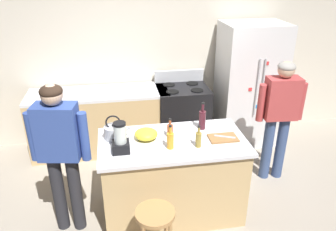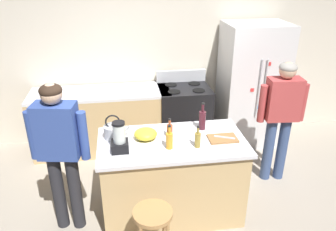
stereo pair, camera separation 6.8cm
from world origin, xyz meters
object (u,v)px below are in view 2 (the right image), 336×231
bottle_vinegar (198,139)px  bottle_soda (169,140)px  mixing_bowl (146,134)px  tea_kettle (113,131)px  person_by_sink_right (281,112)px  blender_appliance (119,139)px  bottle_wine (202,119)px  cutting_board (223,138)px  chef_knife (225,137)px  bottle_cooking_sauce (170,130)px  kitchen_island (172,177)px  refrigerator (251,86)px  stove_range (184,116)px  bar_stool (153,224)px  person_by_island_left (59,146)px

bottle_vinegar → bottle_soda: bottle_soda is taller
mixing_bowl → tea_kettle: 0.34m
person_by_sink_right → blender_appliance: size_ratio=5.08×
bottle_vinegar → mixing_bowl: size_ratio=0.97×
bottle_wine → cutting_board: bottle_wine is taller
bottle_soda → chef_knife: (0.60, 0.09, -0.07)m
blender_appliance → bottle_soda: size_ratio=1.23×
cutting_board → chef_knife: size_ratio=1.36×
bottle_vinegar → mixing_bowl: bearing=153.7°
bottle_cooking_sauce → bottle_wine: size_ratio=0.68×
bottle_wine → kitchen_island: bearing=-150.0°
refrigerator → stove_range: refrigerator is taller
stove_range → cutting_board: bearing=-86.3°
refrigerator → bottle_vinegar: (-1.22, -1.66, 0.10)m
bar_stool → bottle_cooking_sauce: (0.27, 0.78, 0.52)m
bottle_soda → cutting_board: 0.60m
tea_kettle → mixing_bowl: bearing=-11.4°
bottle_cooking_sauce → tea_kettle: bearing=173.4°
bottle_vinegar → person_by_sink_right: bearing=27.4°
mixing_bowl → tea_kettle: (-0.33, 0.07, 0.02)m
refrigerator → bottle_wine: bearing=-130.1°
person_by_sink_right → blender_appliance: person_by_sink_right is taller
bar_stool → bottle_soda: bottle_soda is taller
stove_range → chef_knife: 1.65m
stove_range → person_by_island_left: bearing=-134.5°
stove_range → bottle_cooking_sauce: bearing=-107.1°
refrigerator → tea_kettle: (-2.06, -1.35, 0.09)m
person_by_island_left → bottle_vinegar: bearing=-4.5°
person_by_sink_right → tea_kettle: person_by_sink_right is taller
person_by_sink_right → tea_kettle: (-2.03, -0.30, 0.05)m
kitchen_island → bottle_cooking_sauce: size_ratio=7.17×
bottle_vinegar → chef_knife: bottle_vinegar is taller
stove_range → tea_kettle: (-1.03, -1.37, 0.54)m
person_by_sink_right → kitchen_island: bearing=-162.2°
bottle_cooking_sauce → chef_knife: 0.58m
refrigerator → bottle_cooking_sauce: size_ratio=8.58×
person_by_island_left → bar_stool: person_by_island_left is taller
refrigerator → bottle_vinegar: 2.07m
kitchen_island → person_by_sink_right: 1.58m
mixing_bowl → cutting_board: bearing=-9.7°
kitchen_island → cutting_board: size_ratio=5.16×
person_by_island_left → bottle_cooking_sauce: (1.11, 0.14, 0.02)m
bar_stool → person_by_sink_right: bearing=34.0°
stove_range → cutting_board: stove_range is taller
stove_range → blender_appliance: 2.00m
cutting_board → bottle_vinegar: bearing=-159.6°
refrigerator → bottle_cooking_sauce: bearing=-136.0°
person_by_island_left → cutting_board: (1.66, 0.00, -0.05)m
bottle_soda → person_by_sink_right: bearing=22.2°
stove_range → tea_kettle: 1.80m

